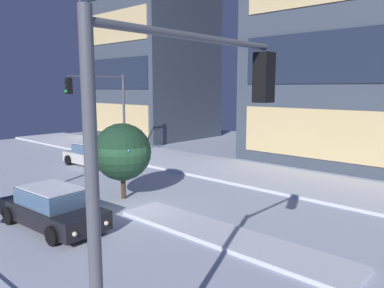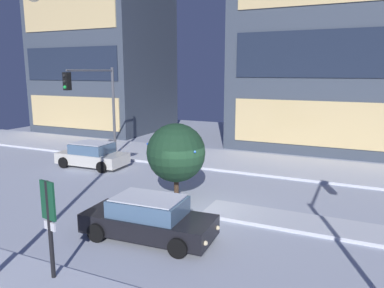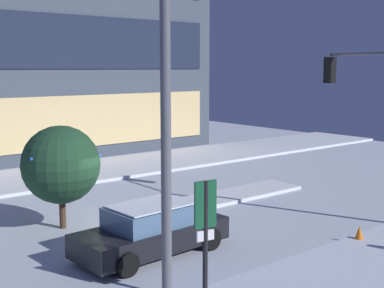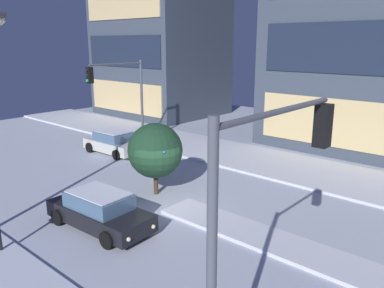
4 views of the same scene
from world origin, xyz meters
name	(u,v)px [view 3 (image 3 of 4)]	position (x,y,z in m)	size (l,w,h in m)	color
ground	(110,225)	(0.00, 0.00, 0.00)	(52.00, 52.00, 0.00)	silver
curb_strip_far	(16,181)	(0.00, 8.71, 0.07)	(52.00, 5.20, 0.14)	silver
median_strip	(212,200)	(4.90, 0.25, 0.07)	(9.00, 1.80, 0.14)	silver
car_near	(152,230)	(-0.44, -3.17, 0.71)	(4.77, 2.24, 1.49)	black
traffic_light_corner_near_right	(383,100)	(8.16, -5.17, 4.26)	(0.32, 4.44, 6.09)	#565960
street_lamp_arched	(146,70)	(-2.97, -6.73, 5.35)	(0.56, 2.55, 8.32)	#565960
parking_info_sign	(205,226)	(-1.38, -6.66, 1.86)	(0.55, 0.15, 2.90)	black
decorated_tree_median	(61,165)	(-1.38, 0.76, 2.18)	(2.62, 2.65, 3.50)	#473323
construction_cone	(359,235)	(5.06, -6.45, 0.28)	(0.36, 0.36, 0.55)	orange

